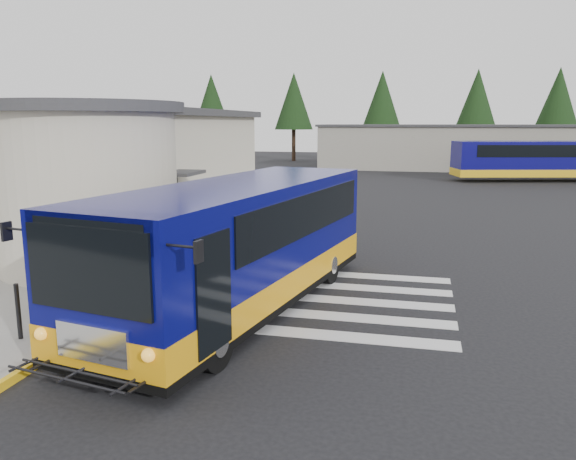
% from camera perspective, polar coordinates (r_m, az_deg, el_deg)
% --- Properties ---
extents(ground, '(140.00, 140.00, 0.00)m').
position_cam_1_polar(ground, '(15.05, 2.95, -6.03)').
color(ground, black).
rests_on(ground, ground).
extents(sidewalk, '(10.00, 34.00, 0.15)m').
position_cam_1_polar(sidewalk, '(21.97, -18.75, -1.00)').
color(sidewalk, gray).
rests_on(sidewalk, ground).
extents(curb_strip, '(0.12, 34.00, 0.16)m').
position_cam_1_polar(curb_strip, '(19.81, -6.51, -1.72)').
color(curb_strip, yellow).
rests_on(curb_strip, ground).
extents(station_building, '(12.70, 18.70, 4.80)m').
position_cam_1_polar(station_building, '(25.05, -19.17, 6.13)').
color(station_building, beige).
rests_on(station_building, ground).
extents(crosswalk, '(8.00, 5.35, 0.01)m').
position_cam_1_polar(crosswalk, '(14.39, 0.39, -6.78)').
color(crosswalk, silver).
rests_on(crosswalk, ground).
extents(depot_building, '(26.40, 8.40, 4.20)m').
position_cam_1_polar(depot_building, '(56.32, 17.02, 8.08)').
color(depot_building, gray).
rests_on(depot_building, ground).
extents(tree_line, '(58.40, 4.40, 10.00)m').
position_cam_1_polar(tree_line, '(64.32, 17.09, 12.52)').
color(tree_line, black).
rests_on(tree_line, ground).
extents(transit_bus, '(4.99, 10.91, 2.99)m').
position_cam_1_polar(transit_bus, '(13.23, -4.95, -2.01)').
color(transit_bus, '#080A60').
rests_on(transit_bus, ground).
extents(pedestrian_a, '(0.65, 0.76, 1.75)m').
position_cam_1_polar(pedestrian_a, '(13.86, -22.14, -3.91)').
color(pedestrian_a, black).
rests_on(pedestrian_a, sidewalk).
extents(pedestrian_b, '(1.00, 1.01, 1.64)m').
position_cam_1_polar(pedestrian_b, '(15.11, -16.65, -2.60)').
color(pedestrian_b, black).
rests_on(pedestrian_b, sidewalk).
extents(bollard, '(0.09, 0.09, 1.13)m').
position_cam_1_polar(bollard, '(12.35, -25.71, -7.46)').
color(bollard, black).
rests_on(bollard, sidewalk).
extents(far_bus_a, '(10.41, 5.13, 2.59)m').
position_cam_1_polar(far_bus_a, '(46.17, 22.65, 6.69)').
color(far_bus_a, '#0A075A').
rests_on(far_bus_a, ground).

